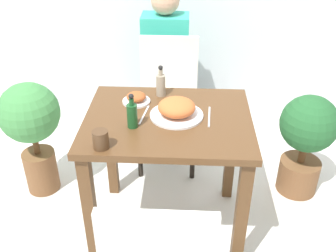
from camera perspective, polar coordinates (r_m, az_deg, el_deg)
The scene contains 13 objects.
ground_plane at distance 2.45m, azimuth -0.00°, elevation -14.06°, with size 16.00×16.00×0.00m, color silver.
dining_table at distance 2.06m, azimuth -0.00°, elevation -2.17°, with size 0.85×0.68×0.75m.
chair_far at distance 2.73m, azimuth 0.04°, elevation 4.39°, with size 0.42×0.42×0.89m.
food_plate at distance 1.98m, azimuth 1.26°, elevation 2.49°, with size 0.27×0.27×0.09m.
side_plate at distance 2.12m, azimuth -4.63°, elevation 4.03°, with size 0.15×0.15×0.06m.
drink_cup at distance 1.76m, azimuth -9.75°, elevation -1.94°, with size 0.07×0.07×0.09m.
sauce_bottle at distance 1.88m, azimuth -5.23°, elevation 1.69°, with size 0.05×0.05×0.18m.
condiment_bottle at distance 2.17m, azimuth -1.06°, elevation 6.11°, with size 0.05×0.05×0.18m.
fork_utensil at distance 2.01m, azimuth -3.48°, elevation 1.62°, with size 0.04×0.19×0.00m.
spoon_utensil at distance 2.00m, azimuth 6.00°, elevation 1.37°, with size 0.02×0.20×0.00m.
potted_plant_left at distance 2.55m, azimuth -19.18°, elevation 0.14°, with size 0.37×0.37×0.77m.
potted_plant_right at distance 2.59m, azimuth 19.41°, elevation -1.62°, with size 0.36×0.36×0.69m.
person_figure at distance 3.01m, azimuth -0.38°, elevation 8.67°, with size 0.34×0.22×1.17m.
Camera 1 is at (0.09, -1.71, 1.76)m, focal length 42.00 mm.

